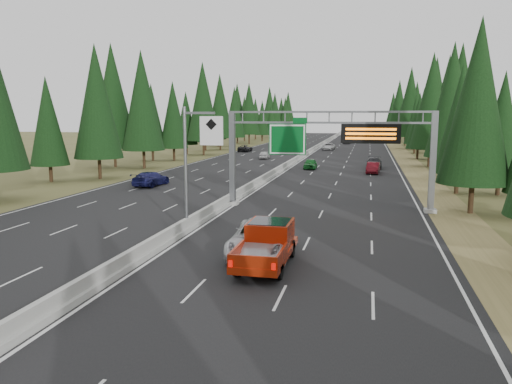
{
  "coord_description": "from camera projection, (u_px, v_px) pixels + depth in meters",
  "views": [
    {
      "loc": [
        11.35,
        -4.95,
        7.53
      ],
      "look_at": [
        5.74,
        20.0,
        3.59
      ],
      "focal_mm": 35.0,
      "sensor_mm": 36.0,
      "label": 1
    }
  ],
  "objects": [
    {
      "name": "car_onc_far",
      "position": [
        245.0,
        148.0,
        103.72
      ],
      "size": [
        2.31,
        4.93,
        1.36
      ],
      "primitive_type": "imported",
      "rotation": [
        0.0,
        0.0,
        3.13
      ],
      "color": "black",
      "rests_on": "road"
    },
    {
      "name": "car_ahead_dkred",
      "position": [
        373.0,
        168.0,
        64.56
      ],
      "size": [
        1.87,
        4.48,
        1.44
      ],
      "primitive_type": "imported",
      "rotation": [
        0.0,
        0.0,
        -0.08
      ],
      "color": "#560C14",
      "rests_on": "road"
    },
    {
      "name": "car_ahead_white",
      "position": [
        329.0,
        147.0,
        108.66
      ],
      "size": [
        2.58,
        5.31,
        1.45
      ],
      "primitive_type": "imported",
      "rotation": [
        0.0,
        0.0,
        -0.03
      ],
      "color": "#BCBCBC",
      "rests_on": "road"
    },
    {
      "name": "hov_sign_pole",
      "position": [
        194.0,
        160.0,
        31.61
      ],
      "size": [
        2.8,
        0.5,
        8.0
      ],
      "color": "slate",
      "rests_on": "road"
    },
    {
      "name": "car_ahead_dkgrey",
      "position": [
        374.0,
        163.0,
        70.87
      ],
      "size": [
        2.19,
        5.21,
        1.5
      ],
      "primitive_type": "imported",
      "rotation": [
        0.0,
        0.0,
        -0.02
      ],
      "color": "black",
      "rests_on": "road"
    },
    {
      "name": "red_pickup",
      "position": [
        268.0,
        241.0,
        25.31
      ],
      "size": [
        2.28,
        6.38,
        2.08
      ],
      "color": "black",
      "rests_on": "road"
    },
    {
      "name": "car_ahead_green",
      "position": [
        310.0,
        164.0,
        70.06
      ],
      "size": [
        1.77,
        4.23,
        1.43
      ],
      "primitive_type": "imported",
      "rotation": [
        0.0,
        0.0,
        0.02
      ],
      "color": "#155B20",
      "rests_on": "road"
    },
    {
      "name": "sign_gantry",
      "position": [
        337.0,
        144.0,
        39.28
      ],
      "size": [
        16.75,
        0.98,
        7.8
      ],
      "color": "slate",
      "rests_on": "road"
    },
    {
      "name": "car_onc_blue",
      "position": [
        151.0,
        179.0,
        53.16
      ],
      "size": [
        2.61,
        5.48,
        1.54
      ],
      "primitive_type": "imported",
      "rotation": [
        0.0,
        0.0,
        3.05
      ],
      "color": "#161850",
      "rests_on": "road"
    },
    {
      "name": "car_ahead_far",
      "position": [
        347.0,
        141.0,
        131.81
      ],
      "size": [
        2.04,
        4.38,
        1.45
      ],
      "primitive_type": "imported",
      "rotation": [
        0.0,
        0.0,
        -0.08
      ],
      "color": "black",
      "rests_on": "road"
    },
    {
      "name": "tree_row_left",
      "position": [
        148.0,
        105.0,
        76.41
      ],
      "size": [
        12.1,
        243.41,
        18.15
      ],
      "color": "black",
      "rests_on": "ground"
    },
    {
      "name": "car_onc_white",
      "position": [
        265.0,
        155.0,
        86.4
      ],
      "size": [
        1.84,
        4.08,
        1.36
      ],
      "primitive_type": "imported",
      "rotation": [
        0.0,
        0.0,
        3.2
      ],
      "color": "#B8B8B8",
      "rests_on": "road"
    },
    {
      "name": "tree_row_right",
      "position": [
        446.0,
        105.0,
        72.81
      ],
      "size": [
        11.1,
        241.54,
        18.89
      ],
      "color": "black",
      "rests_on": "ground"
    },
    {
      "name": "shoulder_left",
      "position": [
        201.0,
        158.0,
        89.38
      ],
      "size": [
        3.6,
        260.0,
        0.06
      ],
      "primitive_type": "cube",
      "color": "#505025",
      "rests_on": "ground"
    },
    {
      "name": "median_barrier",
      "position": [
        300.0,
        157.0,
        85.46
      ],
      "size": [
        0.7,
        260.0,
        0.85
      ],
      "color": "#989893",
      "rests_on": "road"
    },
    {
      "name": "road",
      "position": [
        300.0,
        160.0,
        85.51
      ],
      "size": [
        32.0,
        260.0,
        0.08
      ],
      "primitive_type": "cube",
      "color": "black",
      "rests_on": "ground"
    },
    {
      "name": "shoulder_right",
      "position": [
        408.0,
        162.0,
        81.65
      ],
      "size": [
        3.6,
        260.0,
        0.06
      ],
      "primitive_type": "cube",
      "color": "olive",
      "rests_on": "ground"
    },
    {
      "name": "silver_minivan",
      "position": [
        261.0,
        238.0,
        26.75
      ],
      "size": [
        3.56,
        6.87,
        1.85
      ],
      "primitive_type": "imported",
      "rotation": [
        0.0,
        0.0,
        0.07
      ],
      "color": "silver",
      "rests_on": "road"
    }
  ]
}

